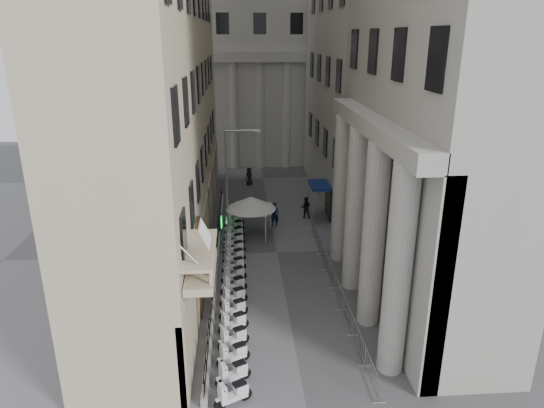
{
  "coord_description": "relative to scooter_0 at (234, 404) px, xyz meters",
  "views": [
    {
      "loc": [
        -2.61,
        -12.58,
        14.9
      ],
      "look_at": [
        -0.52,
        16.98,
        4.5
      ],
      "focal_mm": 32.0,
      "sensor_mm": 36.0,
      "label": 1
    }
  ],
  "objects": [
    {
      "name": "info_kiosk",
      "position": [
        -1.13,
        18.84,
        0.82
      ],
      "size": [
        0.29,
        0.78,
        1.62
      ],
      "rotation": [
        0.0,
        0.0,
        -0.06
      ],
      "color": "black",
      "rests_on": "ground"
    },
    {
      "name": "scooter_13",
      "position": [
        0.0,
        17.55,
        0.0
      ],
      "size": [
        1.5,
        1.12,
        1.5
      ],
      "primitive_type": null,
      "rotation": [
        0.0,
        0.0,
        2.03
      ],
      "color": "silver",
      "rests_on": "ground"
    },
    {
      "name": "scooter_10",
      "position": [
        0.0,
        13.5,
        0.0
      ],
      "size": [
        1.5,
        1.12,
        1.5
      ],
      "primitive_type": null,
      "rotation": [
        0.0,
        0.0,
        2.03
      ],
      "color": "silver",
      "rests_on": "ground"
    },
    {
      "name": "flag",
      "position": [
        -0.94,
        0.87,
        0.0
      ],
      "size": [
        1.0,
        1.4,
        8.2
      ],
      "primitive_type": null,
      "color": "#9E0C11",
      "rests_on": "ground"
    },
    {
      "name": "scooter_4",
      "position": [
        0.0,
        5.4,
        0.0
      ],
      "size": [
        1.5,
        1.12,
        1.5
      ],
      "primitive_type": null,
      "rotation": [
        0.0,
        0.0,
        2.03
      ],
      "color": "silver",
      "rests_on": "ground"
    },
    {
      "name": "scooter_15",
      "position": [
        0.0,
        20.25,
        0.0
      ],
      "size": [
        1.5,
        1.12,
        1.5
      ],
      "primitive_type": null,
      "rotation": [
        0.0,
        0.0,
        2.03
      ],
      "color": "silver",
      "rests_on": "ground"
    },
    {
      "name": "scooter_8",
      "position": [
        0.0,
        10.8,
        0.0
      ],
      "size": [
        1.5,
        1.12,
        1.5
      ],
      "primitive_type": null,
      "rotation": [
        0.0,
        0.0,
        2.03
      ],
      "color": "silver",
      "rests_on": "ground"
    },
    {
      "name": "barrier_7",
      "position": [
        6.19,
        18.33,
        0.0
      ],
      "size": [
        0.6,
        2.4,
        1.1
      ],
      "primitive_type": null,
      "color": "#A4A6AB",
      "rests_on": "ground"
    },
    {
      "name": "barrier_2",
      "position": [
        6.19,
        5.83,
        0.0
      ],
      "size": [
        0.6,
        2.4,
        1.1
      ],
      "primitive_type": null,
      "color": "#A4A6AB",
      "rests_on": "ground"
    },
    {
      "name": "pedestrian_a",
      "position": [
        3.26,
        20.26,
        1.01
      ],
      "size": [
        0.86,
        0.7,
        2.03
      ],
      "primitive_type": "imported",
      "rotation": [
        0.0,
        0.0,
        2.81
      ],
      "color": "black",
      "rests_on": "ground"
    },
    {
      "name": "scooter_12",
      "position": [
        0.0,
        16.2,
        0.0
      ],
      "size": [
        1.5,
        1.12,
        1.5
      ],
      "primitive_type": null,
      "rotation": [
        0.0,
        0.0,
        2.03
      ],
      "color": "silver",
      "rests_on": "ground"
    },
    {
      "name": "pedestrian_c",
      "position": [
        1.5,
        31.87,
        0.93
      ],
      "size": [
        1.07,
        1.04,
        1.85
      ],
      "primitive_type": "imported",
      "rotation": [
        0.0,
        0.0,
        3.87
      ],
      "color": "black",
      "rests_on": "ground"
    },
    {
      "name": "far_building",
      "position": [
        3.06,
        43.87,
        15.0
      ],
      "size": [
        22.0,
        10.0,
        30.0
      ],
      "primitive_type": "cube",
      "color": "#B5B2AB",
      "rests_on": "ground"
    },
    {
      "name": "pedestrian_b",
      "position": [
        6.06,
        21.91,
        0.94
      ],
      "size": [
        0.99,
        0.81,
        1.87
      ],
      "primitive_type": "imported",
      "rotation": [
        0.0,
        0.0,
        3.02
      ],
      "color": "black",
      "rests_on": "ground"
    },
    {
      "name": "left_building",
      "position": [
        -4.44,
        17.87,
        17.0
      ],
      "size": [
        5.0,
        36.0,
        34.0
      ],
      "primitive_type": "cube",
      "color": "#B9AE8E",
      "rests_on": "ground"
    },
    {
      "name": "scooter_2",
      "position": [
        0.0,
        2.7,
        0.0
      ],
      "size": [
        1.5,
        1.12,
        1.5
      ],
      "primitive_type": null,
      "rotation": [
        0.0,
        0.0,
        2.03
      ],
      "color": "silver",
      "rests_on": "ground"
    },
    {
      "name": "iron_fence",
      "position": [
        -1.24,
        13.87,
        0.0
      ],
      "size": [
        0.3,
        28.0,
        1.4
      ],
      "primitive_type": null,
      "color": "black",
      "rests_on": "ground"
    },
    {
      "name": "scooter_11",
      "position": [
        0.0,
        14.85,
        0.0
      ],
      "size": [
        1.5,
        1.12,
        1.5
      ],
      "primitive_type": null,
      "rotation": [
        0.0,
        0.0,
        2.03
      ],
      "color": "silver",
      "rests_on": "ground"
    },
    {
      "name": "barrier_4",
      "position": [
        6.19,
        10.83,
        0.0
      ],
      "size": [
        0.6,
        2.4,
        1.1
      ],
      "primitive_type": null,
      "color": "#A4A6AB",
      "rests_on": "ground"
    },
    {
      "name": "scooter_14",
      "position": [
        0.0,
        18.9,
        0.0
      ],
      "size": [
        1.5,
        1.12,
        1.5
      ],
      "primitive_type": null,
      "rotation": [
        0.0,
        0.0,
        2.03
      ],
      "color": "silver",
      "rests_on": "ground"
    },
    {
      "name": "barrier_1",
      "position": [
        6.19,
        3.33,
        0.0
      ],
      "size": [
        0.6,
        2.4,
        1.1
      ],
      "primitive_type": null,
      "color": "#A4A6AB",
      "rests_on": "ground"
    },
    {
      "name": "barrier_5",
      "position": [
        6.19,
        13.33,
        0.0
      ],
      "size": [
        0.6,
        2.4,
        1.1
      ],
      "primitive_type": null,
      "color": "#A4A6AB",
      "rests_on": "ground"
    },
    {
      "name": "scooter_9",
      "position": [
        0.0,
        12.15,
        0.0
      ],
      "size": [
        1.5,
        1.12,
        1.5
      ],
      "primitive_type": null,
      "rotation": [
        0.0,
        0.0,
        2.03
      ],
      "color": "silver",
      "rests_on": "ground"
    },
    {
      "name": "street_lamp",
      "position": [
        -0.17,
        18.44,
        4.97
      ],
      "size": [
        2.72,
        0.23,
        8.33
      ],
      "rotation": [
        0.0,
        0.0,
        0.01
      ],
      "color": "#94969C",
      "rests_on": "ground"
    },
    {
      "name": "scooter_7",
      "position": [
        0.0,
        9.45,
        0.0
      ],
      "size": [
        1.5,
        1.12,
        1.5
      ],
      "primitive_type": null,
      "rotation": [
        0.0,
        0.0,
        2.03
      ],
      "color": "silver",
      "rests_on": "ground"
    },
    {
      "name": "barrier_0",
      "position": [
        6.19,
        0.83,
        0.0
      ],
      "size": [
        0.6,
        2.4,
        1.1
      ],
      "primitive_type": null,
      "color": "#A4A6AB",
      "rests_on": "ground"
    },
    {
      "name": "scooter_6",
      "position": [
        0.0,
        8.1,
        0.0
      ],
      "size": [
        1.5,
        1.12,
        1.5
      ],
      "primitive_type": null,
      "rotation": [
        0.0,
        0.0,
        2.03
      ],
      "color": "silver",
      "rests_on": "ground"
    },
    {
      "name": "blue_awning",
      "position": [
        7.21,
        21.87,
        0.0
      ],
      "size": [
        1.6,
        3.0,
        3.0
      ],
      "primitive_type": null,
      "color": "navy",
      "rests_on": "ground"
    },
    {
      "name": "security_tent",
      "position": [
        1.06,
        18.8,
        2.63
      ],
      "size": [
        3.87,
        3.87,
        3.15
      ],
      "color": "silver",
      "rests_on": "ground"
    },
    {
      "name": "scooter_3",
      "position": [
        0.0,
        4.05,
        0.0
      ],
      "size": [
        1.5,
        1.12,
        1.5
      ],
      "primitive_type": null,
      "rotation": [
        0.0,
        0.0,
        2.03
      ],
      "color": "silver",
      "rests_on": "ground"
    },
    {
      "name": "scooter_0",
      "position": [
        0.0,
        0.0,
        0.0
      ],
      "size": [
        1.5,
        1.12,
        1.5
      ],
      "primitive_type": null,
      "rotation": [
        0.0,
        0.0,
        2.03
      ],
      "color": "silver",
      "rests_on": "ground"
    },
    {
      "name": "scooter_5",
      "position": [
        0.0,
        6.75,
        0.0
      ],
      "size": [
        1.5,
        1.12,
        1.5
      ],
      "primitive_type": null,
      "rotation": [
        0.0,
        0.0,
        2.03
      ],
      "color": "silver",
      "rests_on": "ground"
    },
    {
      "name": "barrier_6",
      "position": [
        6.19,
        15.83,
        0.0
      ],
      "size": [
        0.6,
        2.4,
        1.1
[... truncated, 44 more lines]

